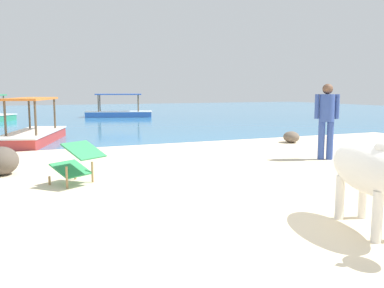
{
  "coord_description": "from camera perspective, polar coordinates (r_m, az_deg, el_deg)",
  "views": [
    {
      "loc": [
        -2.86,
        -4.01,
        1.54
      ],
      "look_at": [
        0.2,
        3.0,
        0.55
      ],
      "focal_mm": 39.52,
      "sensor_mm": 36.0,
      "label": 1
    }
  ],
  "objects": [
    {
      "name": "sand_beach",
      "position": [
        5.15,
        11.59,
        -9.92
      ],
      "size": [
        18.0,
        14.0,
        0.04
      ],
      "primitive_type": "cube",
      "color": "beige",
      "rests_on": "ground"
    },
    {
      "name": "boat_red",
      "position": [
        13.01,
        -20.67,
        1.38
      ],
      "size": [
        2.26,
        3.85,
        1.29
      ],
      "rotation": [
        0.0,
        0.0,
        4.39
      ],
      "color": "#C63833",
      "rests_on": "water_surface"
    },
    {
      "name": "shore_rock_large",
      "position": [
        8.16,
        -24.32,
        -2.08
      ],
      "size": [
        0.71,
        0.76,
        0.5
      ],
      "primitive_type": "ellipsoid",
      "rotation": [
        0.0,
        0.0,
        1.33
      ],
      "color": "brown",
      "rests_on": "sand_beach"
    },
    {
      "name": "boat_blue",
      "position": [
        24.02,
        -9.83,
        4.28
      ],
      "size": [
        3.85,
        2.22,
        1.29
      ],
      "rotation": [
        0.0,
        0.0,
        2.83
      ],
      "color": "#3866B7",
      "rests_on": "water_surface"
    },
    {
      "name": "cow",
      "position": [
        4.84,
        23.37,
        -3.2
      ],
      "size": [
        0.89,
        1.8,
        1.0
      ],
      "rotation": [
        0.0,
        0.0,
        4.43
      ],
      "color": "silver",
      "rests_on": "sand_beach"
    },
    {
      "name": "person_standing",
      "position": [
        9.48,
        17.71,
        3.68
      ],
      "size": [
        0.45,
        0.32,
        1.62
      ],
      "rotation": [
        0.0,
        0.0,
        4.16
      ],
      "color": "#334C99",
      "rests_on": "sand_beach"
    },
    {
      "name": "shore_rock_medium",
      "position": [
        12.33,
        13.26,
        0.93
      ],
      "size": [
        0.59,
        0.64,
        0.32
      ],
      "primitive_type": "ellipsoid",
      "rotation": [
        0.0,
        0.0,
        1.24
      ],
      "color": "#6B5B4C",
      "rests_on": "sand_beach"
    },
    {
      "name": "deck_chair_near",
      "position": [
        6.88,
        -15.22,
        -2.21
      ],
      "size": [
        0.86,
        0.93,
        0.68
      ],
      "rotation": [
        0.0,
        0.0,
        2.14
      ],
      "color": "#A37A4C",
      "rests_on": "sand_beach"
    },
    {
      "name": "water_surface",
      "position": [
        26.21,
        -17.3,
        3.67
      ],
      "size": [
        60.0,
        36.0,
        0.03
      ],
      "primitive_type": "cube",
      "color": "teal",
      "rests_on": "ground"
    }
  ]
}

